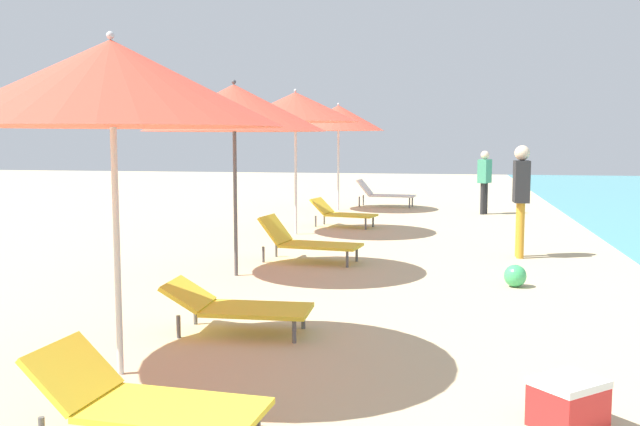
# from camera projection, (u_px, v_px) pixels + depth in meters

# --- Properties ---
(umbrella_fourth) EXTENTS (2.59, 2.59, 2.62)m
(umbrella_fourth) POSITION_uv_depth(u_px,v_px,m) (112.00, 84.00, 5.29)
(umbrella_fourth) COLOR silver
(umbrella_fourth) RESTS_ON ground
(lounger_fourth_shoreside) EXTENTS (1.38, 0.64, 0.48)m
(lounger_fourth_shoreside) POSITION_uv_depth(u_px,v_px,m) (237.00, 306.00, 6.66)
(lounger_fourth_shoreside) COLOR yellow
(lounger_fourth_shoreside) RESTS_ON ground
(lounger_fourth_inland) EXTENTS (1.44, 0.71, 0.55)m
(lounger_fourth_inland) POSITION_uv_depth(u_px,v_px,m) (144.00, 399.00, 4.30)
(lounger_fourth_inland) COLOR yellow
(lounger_fourth_inland) RESTS_ON ground
(umbrella_fifth) EXTENTS (2.41, 2.41, 2.58)m
(umbrella_fifth) POSITION_uv_depth(u_px,v_px,m) (234.00, 108.00, 9.24)
(umbrella_fifth) COLOR #4C4C51
(umbrella_fifth) RESTS_ON ground
(lounger_fifth_shoreside) EXTENTS (1.54, 0.80, 0.67)m
(lounger_fifth_shoreside) POSITION_uv_depth(u_px,v_px,m) (307.00, 241.00, 10.49)
(lounger_fifth_shoreside) COLOR yellow
(lounger_fifth_shoreside) RESTS_ON ground
(umbrella_sixth) EXTENTS (2.39, 2.39, 2.74)m
(umbrella_sixth) POSITION_uv_depth(u_px,v_px,m) (295.00, 107.00, 13.26)
(umbrella_sixth) COLOR silver
(umbrella_sixth) RESTS_ON ground
(lounger_sixth_shoreside) EXTENTS (1.41, 0.84, 0.58)m
(lounger_sixth_shoreside) POSITION_uv_depth(u_px,v_px,m) (342.00, 213.00, 14.60)
(lounger_sixth_shoreside) COLOR yellow
(lounger_sixth_shoreside) RESTS_ON ground
(umbrella_farthest) EXTENTS (2.30, 2.30, 2.70)m
(umbrella_farthest) POSITION_uv_depth(u_px,v_px,m) (338.00, 118.00, 17.74)
(umbrella_farthest) COLOR silver
(umbrella_farthest) RESTS_ON ground
(lounger_farthest_shoreside) EXTENTS (1.57, 0.73, 0.72)m
(lounger_farthest_shoreside) POSITION_uv_depth(u_px,v_px,m) (384.00, 194.00, 18.84)
(lounger_farthest_shoreside) COLOR white
(lounger_farthest_shoreside) RESTS_ON ground
(person_walking_mid) EXTENTS (0.35, 0.42, 1.52)m
(person_walking_mid) POSITION_uv_depth(u_px,v_px,m) (485.00, 176.00, 16.97)
(person_walking_mid) COLOR #262628
(person_walking_mid) RESTS_ON ground
(person_walking_far) EXTENTS (0.23, 0.37, 1.72)m
(person_walking_far) POSITION_uv_depth(u_px,v_px,m) (521.00, 189.00, 10.79)
(person_walking_far) COLOR orange
(person_walking_far) RESTS_ON ground
(beach_ball) EXTENTS (0.28, 0.28, 0.28)m
(beach_ball) POSITION_uv_depth(u_px,v_px,m) (515.00, 276.00, 8.74)
(beach_ball) COLOR #3FB266
(beach_ball) RESTS_ON ground
(cooler_box) EXTENTS (0.54, 0.53, 0.32)m
(cooler_box) POSITION_uv_depth(u_px,v_px,m) (568.00, 403.00, 4.50)
(cooler_box) COLOR red
(cooler_box) RESTS_ON ground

